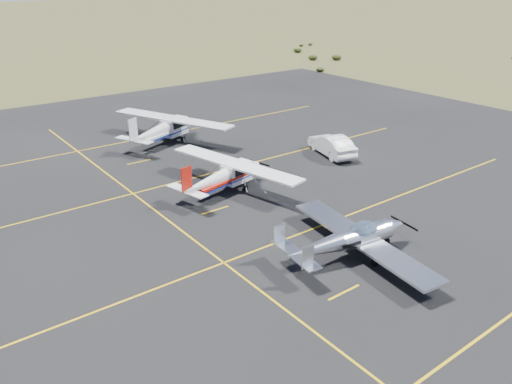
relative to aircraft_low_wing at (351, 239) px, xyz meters
name	(u,v)px	position (x,y,z in m)	size (l,w,h in m)	color
ground	(336,243)	(0.43, 1.42, -1.06)	(1600.00, 1600.00, 0.00)	#383D1C
apron	(258,201)	(0.43, 8.42, -1.06)	(72.00, 72.00, 0.02)	black
aircraft_low_wing	(351,239)	(0.00, 0.00, 0.00)	(7.38, 10.21, 2.21)	silver
aircraft_cessna	(224,175)	(-0.48, 10.99, 0.16)	(6.89, 10.79, 2.73)	white
aircraft_plain	(164,128)	(1.28, 23.00, 0.30)	(8.66, 11.67, 3.04)	silver
sedan	(332,145)	(10.70, 12.08, -0.20)	(1.78, 5.11, 1.68)	white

